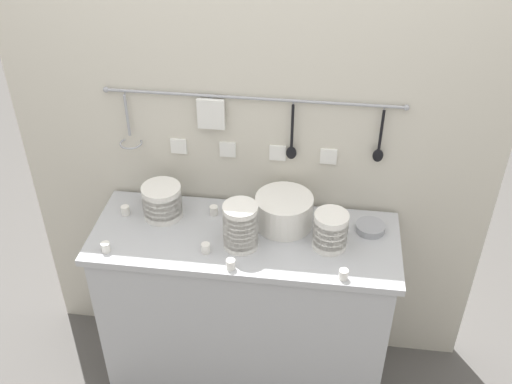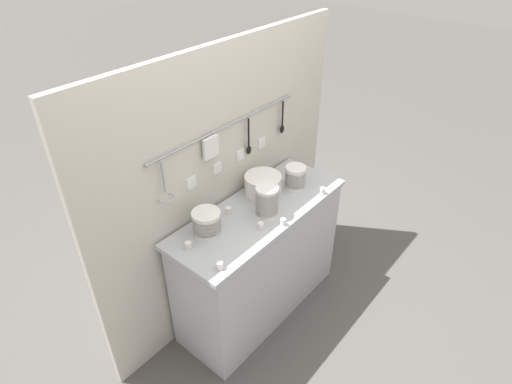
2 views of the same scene
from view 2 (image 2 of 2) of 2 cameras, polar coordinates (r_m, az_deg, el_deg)
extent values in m
plane|color=#514F4C|center=(3.32, 0.42, -14.71)|extent=(20.00, 20.00, 0.00)
cube|color=#ADAFB5|center=(2.72, 0.50, -2.63)|extent=(1.29, 0.48, 0.03)
cube|color=#ADAFB5|center=(3.01, 0.45, -9.37)|extent=(1.24, 0.46, 0.86)
cube|color=beige|center=(2.83, -3.82, 0.74)|extent=(2.09, 0.04, 1.89)
cylinder|color=#93969E|center=(2.58, -3.68, 8.88)|extent=(1.22, 0.01, 0.01)
sphere|color=#93969E|center=(2.24, -14.39, 3.46)|extent=(0.02, 0.02, 0.02)
sphere|color=#93969E|center=(3.01, 4.44, 12.70)|extent=(0.02, 0.02, 0.02)
cylinder|color=#93969E|center=(2.32, -12.27, 1.91)|extent=(0.01, 0.01, 0.19)
torus|color=#93969E|center=(2.40, -11.88, -0.81)|extent=(0.10, 0.10, 0.01)
cylinder|color=#93969E|center=(2.28, -12.77, 4.15)|extent=(0.00, 0.01, 0.02)
cube|color=silver|center=(2.50, -6.05, 5.93)|extent=(0.11, 0.02, 0.13)
cylinder|color=#93969E|center=(2.48, -6.34, 7.42)|extent=(0.01, 0.01, 0.02)
cylinder|color=black|center=(2.73, -0.99, 7.88)|extent=(0.01, 0.01, 0.20)
ellipsoid|color=black|center=(2.79, -0.97, 5.60)|extent=(0.04, 0.02, 0.06)
cylinder|color=#93969E|center=(2.70, -1.21, 9.94)|extent=(0.01, 0.01, 0.02)
cylinder|color=black|center=(2.98, 3.57, 10.35)|extent=(0.01, 0.01, 0.18)
ellipsoid|color=black|center=(3.03, 3.49, 8.35)|extent=(0.04, 0.02, 0.06)
cylinder|color=#93969E|center=(2.95, 3.45, 12.13)|extent=(0.00, 0.01, 0.02)
cube|color=white|center=(2.52, -8.62, 1.22)|extent=(0.07, 0.01, 0.07)
cube|color=white|center=(2.64, -5.20, 3.19)|extent=(0.07, 0.01, 0.07)
cube|color=white|center=(2.77, -2.09, 4.96)|extent=(0.07, 0.01, 0.07)
cube|color=white|center=(2.92, 0.74, 6.56)|extent=(0.07, 0.01, 0.07)
cylinder|color=silver|center=(2.92, 5.21, 1.06)|extent=(0.14, 0.14, 0.05)
cylinder|color=silver|center=(2.90, 5.24, 1.51)|extent=(0.14, 0.14, 0.05)
cylinder|color=silver|center=(2.89, 5.27, 1.97)|extent=(0.14, 0.14, 0.05)
cylinder|color=silver|center=(2.87, 5.30, 2.44)|extent=(0.14, 0.14, 0.05)
cylinder|color=silver|center=(2.86, 5.33, 2.91)|extent=(0.14, 0.14, 0.05)
cylinder|color=silver|center=(2.66, 1.44, -2.59)|extent=(0.14, 0.14, 0.04)
cylinder|color=silver|center=(2.65, 1.44, -2.20)|extent=(0.14, 0.14, 0.04)
cylinder|color=silver|center=(2.63, 1.45, -1.81)|extent=(0.14, 0.14, 0.04)
cylinder|color=silver|center=(2.62, 1.46, -1.41)|extent=(0.14, 0.14, 0.04)
cylinder|color=silver|center=(2.61, 1.46, -1.01)|extent=(0.14, 0.14, 0.04)
cylinder|color=silver|center=(2.60, 1.47, -0.60)|extent=(0.14, 0.14, 0.04)
cylinder|color=silver|center=(2.58, 1.48, -0.19)|extent=(0.14, 0.14, 0.04)
cylinder|color=silver|center=(2.57, 1.49, 0.22)|extent=(0.14, 0.14, 0.04)
cylinder|color=silver|center=(2.54, -6.52, -4.97)|extent=(0.17, 0.17, 0.05)
cylinder|color=silver|center=(2.52, -6.56, -4.52)|extent=(0.17, 0.17, 0.05)
cylinder|color=silver|center=(2.50, -6.59, -4.07)|extent=(0.17, 0.17, 0.05)
cylinder|color=silver|center=(2.49, -6.63, -3.61)|extent=(0.17, 0.17, 0.05)
cylinder|color=silver|center=(2.47, -6.67, -3.14)|extent=(0.17, 0.17, 0.05)
cylinder|color=silver|center=(2.85, 0.93, -0.10)|extent=(0.24, 0.24, 0.01)
cylinder|color=silver|center=(2.85, 0.93, 0.08)|extent=(0.24, 0.24, 0.01)
cylinder|color=silver|center=(2.84, 0.93, 0.25)|extent=(0.24, 0.24, 0.01)
cylinder|color=silver|center=(2.84, 0.93, 0.43)|extent=(0.24, 0.24, 0.01)
cylinder|color=silver|center=(2.83, 0.94, 0.61)|extent=(0.24, 0.24, 0.01)
cylinder|color=silver|center=(2.82, 0.94, 0.78)|extent=(0.24, 0.24, 0.01)
cylinder|color=silver|center=(2.82, 0.94, 0.96)|extent=(0.24, 0.24, 0.01)
cylinder|color=silver|center=(2.81, 0.94, 1.14)|extent=(0.24, 0.24, 0.01)
cylinder|color=silver|center=(2.81, 0.94, 1.32)|extent=(0.24, 0.24, 0.01)
cylinder|color=silver|center=(2.80, 0.95, 1.50)|extent=(0.24, 0.24, 0.01)
cylinder|color=silver|center=(2.80, 0.95, 1.68)|extent=(0.24, 0.24, 0.01)
cylinder|color=silver|center=(2.79, 0.95, 1.86)|extent=(0.24, 0.24, 0.01)
cylinder|color=silver|center=(2.78, 0.95, 2.05)|extent=(0.24, 0.24, 0.01)
cylinder|color=#93969E|center=(3.10, 5.19, 3.02)|extent=(0.12, 0.12, 0.03)
cylinder|color=silver|center=(2.58, 3.65, -3.99)|extent=(0.04, 0.04, 0.04)
cylinder|color=silver|center=(2.67, -3.70, -2.48)|extent=(0.04, 0.04, 0.04)
cylinder|color=silver|center=(2.31, -4.89, -9.75)|extent=(0.04, 0.04, 0.04)
cylinder|color=silver|center=(2.88, 8.87, 0.18)|extent=(0.04, 0.04, 0.04)
cylinder|color=silver|center=(2.45, -9.01, -7.03)|extent=(0.04, 0.04, 0.04)
cylinder|color=silver|center=(2.55, 0.62, -4.50)|extent=(0.04, 0.04, 0.04)
camera|label=1|loc=(2.04, 59.58, 18.26)|focal=42.00mm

